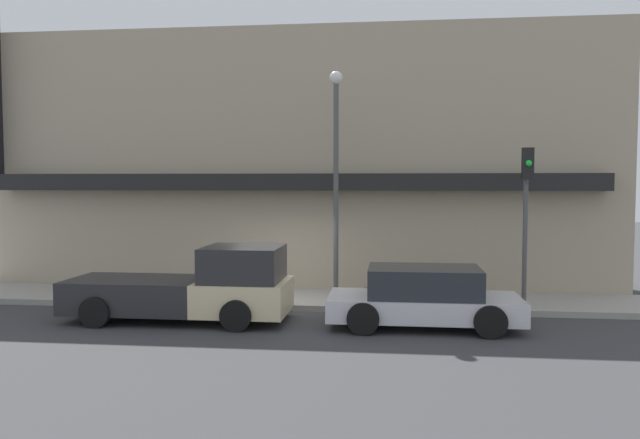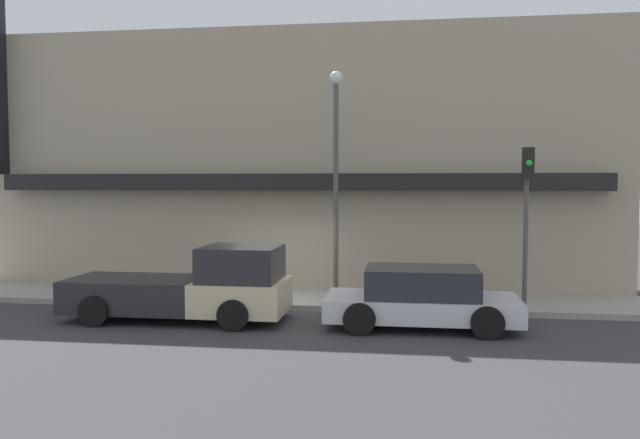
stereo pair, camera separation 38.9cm
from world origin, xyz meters
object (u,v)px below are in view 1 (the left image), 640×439
Objects in this scene: street_lamp at (336,160)px; traffic_light at (526,199)px; parked_car at (424,297)px; fire_hydrant at (402,292)px; pickup_truck at (194,288)px.

traffic_light is (4.96, -0.51, -1.03)m from street_lamp.
parked_car is 1.88m from fire_hydrant.
street_lamp is at bearing 36.70° from pickup_truck.
pickup_truck is 5.15m from street_lamp.
pickup_truck is at bearing -167.18° from traffic_light.
pickup_truck reaches higher than parked_car.
parked_car is 4.67m from street_lamp.
street_lamp is at bearing 162.28° from fire_hydrant.
pickup_truck is 5.55m from parked_car.
pickup_truck is 8.36× the size of fire_hydrant.
traffic_light is (3.15, 0.07, 2.48)m from fire_hydrant.
fire_hydrant is at bearing 103.99° from parked_car.
traffic_light reaches higher than parked_car.
traffic_light is (2.67, 1.87, 2.27)m from parked_car.
fire_hydrant is 4.01m from traffic_light.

